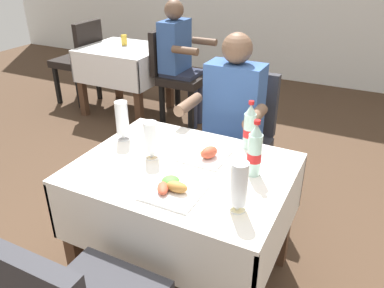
% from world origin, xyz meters
% --- Properties ---
extents(main_dining_table, '(1.05, 0.83, 0.74)m').
position_xyz_m(main_dining_table, '(-0.05, 0.16, 0.56)').
color(main_dining_table, white).
rests_on(main_dining_table, ground).
extents(chair_far_diner_seat, '(0.44, 0.50, 0.97)m').
position_xyz_m(chair_far_diner_seat, '(-0.05, 0.97, 0.55)').
color(chair_far_diner_seat, '#2D2D33').
rests_on(chair_far_diner_seat, ground).
extents(seated_diner_far, '(0.50, 0.46, 1.26)m').
position_xyz_m(seated_diner_far, '(-0.07, 0.86, 0.71)').
color(seated_diner_far, '#282D42').
rests_on(seated_diner_far, ground).
extents(plate_near_camera, '(0.25, 0.25, 0.06)m').
position_xyz_m(plate_near_camera, '(0.02, -0.05, 0.76)').
color(plate_near_camera, white).
rests_on(plate_near_camera, main_dining_table).
extents(plate_far_diner, '(0.22, 0.22, 0.07)m').
position_xyz_m(plate_far_diner, '(0.02, 0.29, 0.76)').
color(plate_far_diner, white).
rests_on(plate_far_diner, main_dining_table).
extents(beer_glass_left, '(0.07, 0.07, 0.23)m').
position_xyz_m(beer_glass_left, '(0.32, -0.05, 0.86)').
color(beer_glass_left, white).
rests_on(beer_glass_left, main_dining_table).
extents(beer_glass_middle, '(0.07, 0.07, 0.23)m').
position_xyz_m(beer_glass_middle, '(-0.49, 0.28, 0.86)').
color(beer_glass_middle, white).
rests_on(beer_glass_middle, main_dining_table).
extents(beer_glass_right, '(0.07, 0.07, 0.20)m').
position_xyz_m(beer_glass_right, '(-0.23, 0.17, 0.84)').
color(beer_glass_right, white).
rests_on(beer_glass_right, main_dining_table).
extents(cola_bottle_primary, '(0.07, 0.07, 0.28)m').
position_xyz_m(cola_bottle_primary, '(0.29, 0.25, 0.86)').
color(cola_bottle_primary, silver).
rests_on(cola_bottle_primary, main_dining_table).
extents(cola_bottle_secondary, '(0.07, 0.07, 0.27)m').
position_xyz_m(cola_bottle_secondary, '(0.18, 0.50, 0.86)').
color(cola_bottle_secondary, silver).
rests_on(cola_bottle_secondary, main_dining_table).
extents(background_dining_table, '(0.86, 0.76, 0.74)m').
position_xyz_m(background_dining_table, '(-1.79, 2.10, 0.55)').
color(background_dining_table, white).
rests_on(background_dining_table, ground).
extents(background_chair_left, '(0.50, 0.44, 0.97)m').
position_xyz_m(background_chair_left, '(-2.43, 2.10, 0.55)').
color(background_chair_left, black).
rests_on(background_chair_left, ground).
extents(background_chair_right, '(0.50, 0.44, 0.97)m').
position_xyz_m(background_chair_right, '(-1.15, 2.10, 0.55)').
color(background_chair_right, black).
rests_on(background_chair_right, ground).
extents(background_patron, '(0.46, 0.50, 1.26)m').
position_xyz_m(background_patron, '(-1.11, 2.10, 0.71)').
color(background_patron, '#282D42').
rests_on(background_patron, ground).
extents(background_table_tumbler, '(0.06, 0.06, 0.11)m').
position_xyz_m(background_table_tumbler, '(-1.85, 2.18, 0.79)').
color(background_table_tumbler, gold).
rests_on(background_table_tumbler, background_dining_table).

